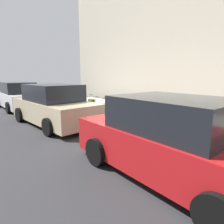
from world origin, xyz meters
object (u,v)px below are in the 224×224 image
fire_hydrant (83,104)px  parked_car_beige_1 (54,106)px  suitcase_silver_1 (168,124)px  suitcase_navy_4 (132,117)px  suitcase_red_0 (184,125)px  parked_car_white_2 (18,96)px  bollard_post (75,104)px  parking_meter (220,115)px  suitcase_olive_2 (153,123)px  suitcase_maroon_5 (121,114)px  suitcase_silver_8 (97,109)px  suitcase_olive_9 (92,107)px  suitcase_red_7 (105,111)px  parked_car_red_0 (172,140)px  suitcase_black_3 (142,120)px  suitcase_teal_6 (114,113)px

fire_hydrant → parked_car_beige_1: bearing=115.4°
suitcase_silver_1 → suitcase_navy_4: size_ratio=1.20×
suitcase_red_0 → parked_car_white_2: size_ratio=0.21×
bollard_post → parking_meter: bearing=-176.9°
suitcase_olive_2 → parked_car_beige_1: parked_car_beige_1 is taller
suitcase_maroon_5 → suitcase_silver_8: 1.67m
suitcase_olive_9 → parking_meter: bearing=-177.0°
suitcase_red_0 → suitcase_red_7: (3.90, 0.03, -0.07)m
suitcase_maroon_5 → parked_car_red_0: parked_car_red_0 is taller
suitcase_black_3 → suitcase_red_7: bearing=-1.3°
suitcase_navy_4 → suitcase_olive_9: suitcase_olive_9 is taller
parked_car_white_2 → fire_hydrant: bearing=-154.0°
parked_car_beige_1 → suitcase_silver_8: bearing=-99.9°
parked_car_red_0 → suitcase_black_3: bearing=-38.9°
suitcase_silver_8 → suitcase_silver_1: bearing=-179.0°
parked_car_white_2 → suitcase_black_3: bearing=-166.1°
suitcase_navy_4 → fire_hydrant: size_ratio=1.02×
suitcase_olive_9 → parked_car_beige_1: parked_car_beige_1 is taller
suitcase_olive_9 → suitcase_navy_4: bearing=-178.1°
suitcase_navy_4 → bollard_post: bearing=2.5°
suitcase_red_0 → suitcase_olive_9: size_ratio=0.97×
suitcase_olive_2 → parking_meter: 2.13m
bollard_post → parked_car_beige_1: (-1.54, 1.94, 0.26)m
suitcase_black_3 → suitcase_maroon_5: size_ratio=0.96×
suitcase_maroon_5 → suitcase_silver_1: bearing=-177.5°
parking_meter → suitcase_red_0: bearing=10.9°
suitcase_red_7 → suitcase_teal_6: bearing=-177.9°
suitcase_black_3 → suitcase_maroon_5: (1.10, 0.06, 0.06)m
suitcase_navy_4 → suitcase_maroon_5: 0.56m
suitcase_teal_6 → suitcase_olive_9: bearing=4.2°
fire_hydrant → suitcase_red_7: bearing=-178.8°
suitcase_olive_9 → parked_car_red_0: size_ratio=0.23×
suitcase_olive_2 → suitcase_olive_9: 3.82m
suitcase_red_7 → suitcase_navy_4: bearing=179.7°
suitcase_maroon_5 → suitcase_navy_4: bearing=-168.9°
suitcase_olive_9 → suitcase_olive_2: bearing=180.0°
suitcase_olive_9 → fire_hydrant: 0.87m
suitcase_silver_1 → suitcase_black_3: bearing=1.7°
suitcase_black_3 → bollard_post: size_ratio=1.06×
suitcase_navy_4 → suitcase_olive_9: (2.70, 0.09, 0.09)m
suitcase_olive_2 → suitcase_teal_6: size_ratio=0.97×
suitcase_silver_1 → parking_meter: size_ratio=0.74×
suitcase_olive_2 → suitcase_red_0: bearing=-173.4°
suitcase_black_3 → parking_meter: (-2.60, -0.26, 0.56)m
suitcase_navy_4 → bollard_post: (4.12, 0.18, 0.10)m
suitcase_navy_4 → suitcase_red_7: size_ratio=0.87×
parking_meter → parked_car_beige_1: (5.73, 2.34, -0.17)m
suitcase_silver_1 → suitcase_maroon_5: (2.23, 0.10, 0.02)m
suitcase_olive_2 → suitcase_silver_8: (3.34, -0.01, 0.03)m
suitcase_silver_1 → parked_car_red_0: size_ratio=0.21×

